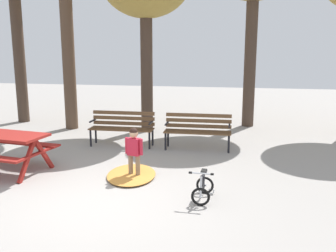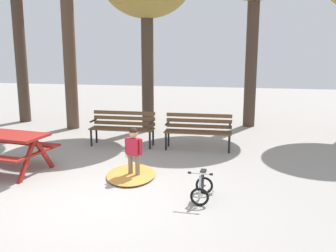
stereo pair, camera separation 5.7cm
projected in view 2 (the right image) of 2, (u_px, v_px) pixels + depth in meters
name	position (u px, v px, depth m)	size (l,w,h in m)	color
ground	(96.00, 201.00, 6.16)	(36.00, 36.00, 0.00)	gray
picnic_table	(2.00, 142.00, 7.58)	(1.98, 1.59, 0.79)	maroon
park_bench_far_left	(123.00, 125.00, 9.57)	(1.60, 0.47, 0.85)	brown
park_bench_left	(198.00, 128.00, 9.22)	(1.61, 0.48, 0.85)	brown
child_standing	(134.00, 149.00, 7.18)	(0.36, 0.21, 0.97)	#7F664C
kids_bicycle	(202.00, 188.00, 6.20)	(0.39, 0.57, 0.54)	black
leaf_pile	(131.00, 174.00, 7.36)	(1.33, 0.93, 0.07)	#C68438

